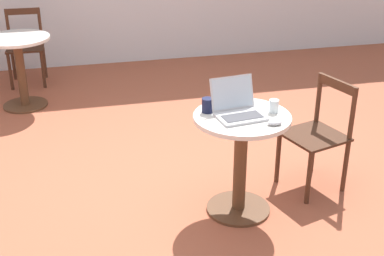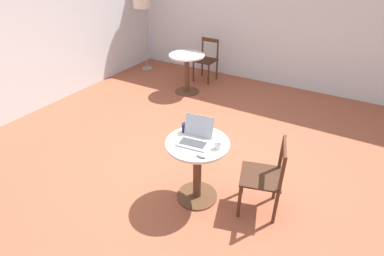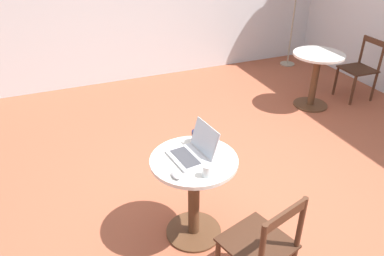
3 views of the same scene
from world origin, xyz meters
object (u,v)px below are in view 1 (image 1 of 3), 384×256
object	(u,v)px
laptop	(238,109)
mouse	(275,123)
cafe_table_near	(241,147)
mug	(207,105)
drinking_glass	(274,106)
cafe_table_mid	(19,60)
chair_near_front	(318,135)
chair_mid_right	(26,47)

from	to	relation	value
laptop	mouse	world-z (taller)	laptop
cafe_table_near	laptop	xyz separation A→B (m)	(0.01, 0.03, 0.29)
cafe_table_near	mouse	bearing A→B (deg)	-141.84
laptop	mug	distance (m)	0.21
mug	drinking_glass	xyz separation A→B (m)	(-0.11, -0.43, -0.01)
cafe_table_near	cafe_table_mid	world-z (taller)	same
mouse	chair_near_front	bearing A→B (deg)	-53.20
chair_near_front	mug	distance (m)	0.96
cafe_table_near	cafe_table_mid	bearing A→B (deg)	33.33
laptop	drinking_glass	size ratio (longest dim) A/B	3.91
chair_mid_right	cafe_table_near	bearing A→B (deg)	-153.71
cafe_table_mid	drinking_glass	bearing A→B (deg)	-143.05
laptop	chair_mid_right	bearing A→B (deg)	25.91
chair_mid_right	mug	world-z (taller)	chair_mid_right
chair_near_front	chair_mid_right	size ratio (longest dim) A/B	1.00
cafe_table_mid	chair_mid_right	size ratio (longest dim) A/B	0.88
chair_near_front	cafe_table_mid	bearing A→B (deg)	45.71
chair_near_front	drinking_glass	world-z (taller)	chair_near_front
cafe_table_near	mouse	distance (m)	0.35
laptop	mug	world-z (taller)	laptop
drinking_glass	cafe_table_near	bearing A→B (deg)	91.10
cafe_table_mid	laptop	xyz separation A→B (m)	(-2.39, -1.54, 0.29)
cafe_table_mid	chair_near_front	world-z (taller)	chair_near_front
chair_mid_right	drinking_glass	world-z (taller)	chair_mid_right
chair_near_front	chair_mid_right	bearing A→B (deg)	37.14
laptop	mouse	distance (m)	0.27
mug	drinking_glass	size ratio (longest dim) A/B	1.34
cafe_table_near	mug	world-z (taller)	mug
chair_mid_right	mouse	xyz separation A→B (m)	(-3.33, -1.70, 0.33)
laptop	mouse	xyz separation A→B (m)	(-0.20, -0.18, -0.03)
cafe_table_mid	chair_near_front	bearing A→B (deg)	-134.29
cafe_table_near	mug	xyz separation A→B (m)	(0.11, 0.21, 0.29)
chair_near_front	chair_mid_right	world-z (taller)	same
cafe_table_near	chair_mid_right	world-z (taller)	chair_mid_right
cafe_table_mid	chair_mid_right	world-z (taller)	chair_mid_right
cafe_table_near	cafe_table_mid	distance (m)	2.86
mouse	chair_mid_right	bearing A→B (deg)	27.07
cafe_table_mid	chair_near_front	size ratio (longest dim) A/B	0.88
mug	drinking_glass	distance (m)	0.45
cafe_table_near	laptop	bearing A→B (deg)	77.58
cafe_table_mid	mouse	xyz separation A→B (m)	(-2.59, -1.73, 0.25)
cafe_table_near	drinking_glass	bearing A→B (deg)	-88.90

